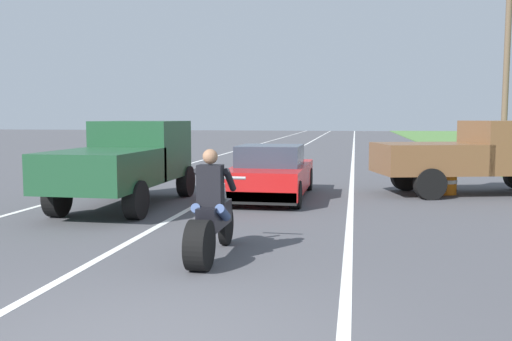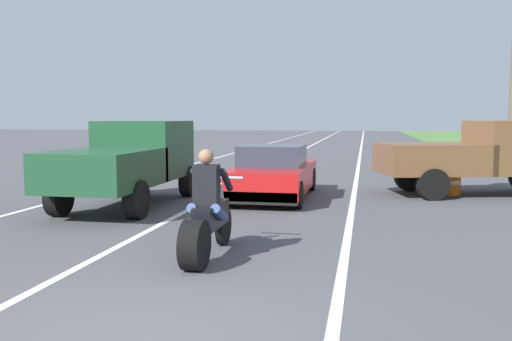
{
  "view_description": "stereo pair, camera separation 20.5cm",
  "coord_description": "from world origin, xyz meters",
  "px_view_note": "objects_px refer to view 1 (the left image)",
  "views": [
    {
      "loc": [
        1.87,
        -4.43,
        2.08
      ],
      "look_at": [
        -0.09,
        6.47,
        1.0
      ],
      "focal_mm": 38.63,
      "sensor_mm": 36.0,
      "label": 1
    },
    {
      "loc": [
        2.07,
        -4.39,
        2.08
      ],
      "look_at": [
        -0.09,
        6.47,
        1.0
      ],
      "focal_mm": 38.63,
      "sensor_mm": 36.0,
      "label": 2
    }
  ],
  "objects_px": {
    "pickup_truck_left_lane_dark_green": "(127,159)",
    "construction_barrel_nearest": "(446,176)",
    "motorcycle_with_rider": "(211,219)",
    "sports_car_red": "(271,174)",
    "pickup_truck_right_shoulder_brown": "(476,153)"
  },
  "relations": [
    {
      "from": "pickup_truck_left_lane_dark_green",
      "to": "motorcycle_with_rider",
      "type": "bearing_deg",
      "value": -54.17
    },
    {
      "from": "motorcycle_with_rider",
      "to": "pickup_truck_right_shoulder_brown",
      "type": "distance_m",
      "value": 9.52
    },
    {
      "from": "pickup_truck_left_lane_dark_green",
      "to": "pickup_truck_right_shoulder_brown",
      "type": "distance_m",
      "value": 9.15
    },
    {
      "from": "sports_car_red",
      "to": "pickup_truck_right_shoulder_brown",
      "type": "height_order",
      "value": "pickup_truck_right_shoulder_brown"
    },
    {
      "from": "pickup_truck_right_shoulder_brown",
      "to": "motorcycle_with_rider",
      "type": "bearing_deg",
      "value": -123.63
    },
    {
      "from": "construction_barrel_nearest",
      "to": "motorcycle_with_rider",
      "type": "bearing_deg",
      "value": -120.01
    },
    {
      "from": "pickup_truck_left_lane_dark_green",
      "to": "construction_barrel_nearest",
      "type": "xyz_separation_m",
      "value": [
        7.67,
        3.38,
        -0.6
      ]
    },
    {
      "from": "motorcycle_with_rider",
      "to": "sports_car_red",
      "type": "xyz_separation_m",
      "value": [
        -0.06,
        6.23,
        0.04
      ]
    },
    {
      "from": "motorcycle_with_rider",
      "to": "sports_car_red",
      "type": "relative_size",
      "value": 0.51
    },
    {
      "from": "motorcycle_with_rider",
      "to": "pickup_truck_left_lane_dark_green",
      "type": "height_order",
      "value": "pickup_truck_left_lane_dark_green"
    },
    {
      "from": "motorcycle_with_rider",
      "to": "construction_barrel_nearest",
      "type": "bearing_deg",
      "value": 59.99
    },
    {
      "from": "sports_car_red",
      "to": "pickup_truck_left_lane_dark_green",
      "type": "distance_m",
      "value": 3.65
    },
    {
      "from": "pickup_truck_left_lane_dark_green",
      "to": "pickup_truck_right_shoulder_brown",
      "type": "bearing_deg",
      "value": 22.61
    },
    {
      "from": "motorcycle_with_rider",
      "to": "pickup_truck_right_shoulder_brown",
      "type": "relative_size",
      "value": 0.43
    },
    {
      "from": "motorcycle_with_rider",
      "to": "pickup_truck_right_shoulder_brown",
      "type": "xyz_separation_m",
      "value": [
        5.27,
        7.92,
        0.51
      ]
    }
  ]
}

